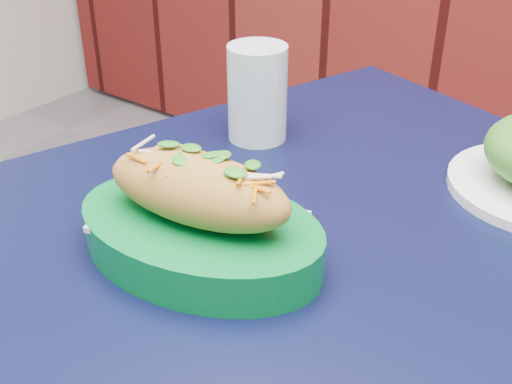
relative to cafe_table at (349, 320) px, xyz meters
The scene contains 3 objects.
cafe_table is the anchor object (origin of this frame).
banh_mi_basket 0.20m from the cafe_table, 141.52° to the right, with size 0.28×0.20×0.12m.
water_glass 0.32m from the cafe_table, 147.05° to the left, with size 0.08×0.08×0.13m, color silver.
Camera 1 is at (-0.10, 1.16, 1.12)m, focal length 45.00 mm.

